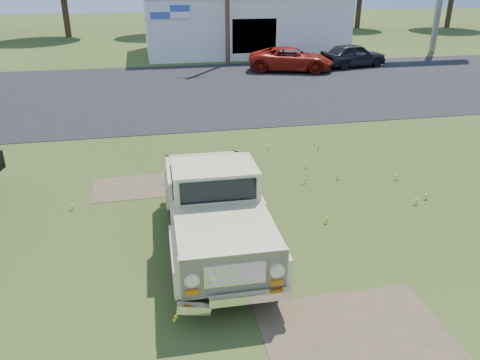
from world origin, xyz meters
name	(u,v)px	position (x,y,z in m)	size (l,w,h in m)	color
ground	(230,246)	(0.00, 0.00, 0.00)	(140.00, 140.00, 0.00)	#334616
asphalt_lot	(175,91)	(0.00, 15.00, 0.00)	(90.00, 14.00, 0.02)	black
dirt_patch_a	(354,332)	(1.50, -3.00, 0.00)	(3.00, 2.00, 0.01)	brown
dirt_patch_b	(134,187)	(-2.00, 3.50, 0.00)	(2.20, 1.60, 0.01)	brown
commercial_building	(242,23)	(6.00, 26.99, 2.10)	(14.20, 8.20, 4.15)	silver
vintage_pickup_truck	(215,207)	(-0.29, 0.05, 0.94)	(2.01, 5.17, 1.88)	beige
red_pickup	(291,59)	(7.27, 18.84, 0.70)	(2.31, 5.01, 1.39)	maroon
dark_sedan	(353,55)	(11.50, 19.37, 0.72)	(1.71, 4.24, 1.44)	black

